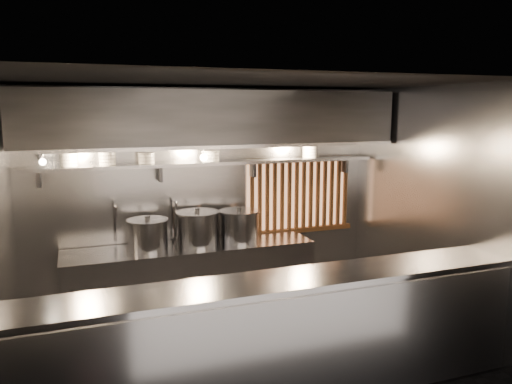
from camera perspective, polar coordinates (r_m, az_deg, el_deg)
floor at (r=5.52m, az=-1.33°, el=-17.92°), size 4.50×4.50×0.00m
ceiling at (r=4.91m, az=-1.46°, el=12.51°), size 4.50×4.50×0.00m
wall_back at (r=6.44m, az=-5.71°, el=-0.76°), size 4.50×0.00×4.50m
wall_right at (r=6.12m, az=18.96°, el=-1.77°), size 0.00×3.00×3.00m
serving_counter at (r=4.47m, az=2.82°, el=-16.78°), size 4.50×0.56×1.13m
cooking_bench at (r=6.27m, az=-7.40°, el=-10.08°), size 3.00×0.70×0.90m
bowl_shelf at (r=6.20m, az=-5.37°, el=3.33°), size 4.40×0.34×0.04m
exhaust_hood at (r=5.95m, az=-4.89°, el=8.33°), size 4.40×0.81×0.65m
wood_screen at (r=6.84m, az=4.99°, el=-0.32°), size 1.56×0.09×1.04m
faucet_left at (r=6.14m, az=-15.82°, el=-2.46°), size 0.04×0.30×0.50m
faucet_right at (r=6.23m, az=-9.40°, el=-2.06°), size 0.04×0.30×0.50m
heat_lamp at (r=5.52m, az=-23.52°, el=3.78°), size 0.25×0.35×0.20m
pendant_bulb at (r=6.05m, az=-6.00°, el=3.95°), size 0.09×0.09×0.19m
stock_pot_left at (r=6.00m, az=-12.24°, el=-4.76°), size 0.52×0.52×0.41m
stock_pot_mid at (r=6.25m, az=-1.93°, el=-3.86°), size 0.67×0.67×0.43m
stock_pot_right at (r=6.12m, az=-6.70°, el=-4.11°), size 0.67×0.67×0.45m
bowl_stack_0 at (r=5.98m, az=-20.57°, el=3.55°), size 0.20×0.20×0.17m
bowl_stack_1 at (r=6.00m, az=-16.64°, el=3.77°), size 0.21×0.21×0.17m
bowl_stack_2 at (r=6.04m, az=-12.42°, el=3.81°), size 0.20×0.20×0.13m
bowl_stack_3 at (r=6.19m, az=-5.23°, el=4.13°), size 0.23×0.23×0.13m
bowl_stack_4 at (r=6.67m, az=6.14°, el=4.66°), size 0.20×0.20×0.17m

